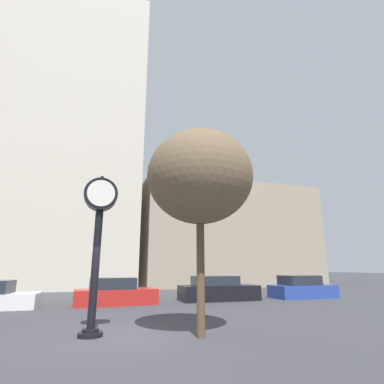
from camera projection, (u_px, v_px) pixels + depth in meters
name	position (u px, v px, depth m)	size (l,w,h in m)	color
ground_plane	(122.00, 338.00, 8.37)	(200.00, 200.00, 0.00)	#38383D
building_tall_tower	(69.00, 141.00, 32.94)	(14.58, 12.00, 30.82)	beige
building_storefront_row	(221.00, 237.00, 36.02)	(19.81, 12.00, 10.97)	gray
street_clock	(99.00, 225.00, 9.28)	(1.02, 0.70, 4.79)	black
car_red	(115.00, 293.00, 15.91)	(4.32, 2.00, 1.38)	red
car_black	(218.00, 290.00, 18.02)	(4.72, 1.99, 1.42)	black
car_blue	(302.00, 288.00, 19.56)	(4.25, 1.98, 1.41)	#28429E
bare_tree	(200.00, 177.00, 9.55)	(3.34, 3.34, 6.22)	brown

